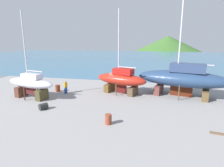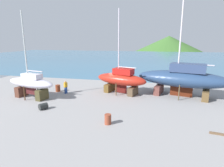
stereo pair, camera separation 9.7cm
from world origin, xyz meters
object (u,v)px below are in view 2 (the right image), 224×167
Objects in this scene: sailboat_far_slipway at (121,79)px; barrel_rust_mid at (29,83)px; sailboat_large_starboard at (31,83)px; barrel_by_slipway at (43,106)px; worker at (66,87)px; barrel_rust_near at (108,119)px; barrel_tipped_center at (58,88)px; sailboat_mid_port at (183,78)px.

sailboat_far_slipway is 13.34× the size of barrel_rust_mid.
barrel_rust_mid is at bearing -39.25° from sailboat_large_starboard.
barrel_by_slipway is at bearing 67.21° from sailboat_far_slipway.
barrel_by_slipway is (0.44, -5.72, -0.55)m from worker.
barrel_rust_near is at bearing 167.26° from sailboat_large_starboard.
barrel_tipped_center is 6.57m from barrel_by_slipway.
sailboat_far_slipway is 6.21× the size of worker.
sailboat_far_slipway is 0.57× the size of sailboat_mid_port.
sailboat_far_slipway is at bearing -143.99° from sailboat_large_starboard.
barrel_rust_mid is (-4.44, 5.50, -1.38)m from sailboat_large_starboard.
barrel_tipped_center is 1.15× the size of barrel_rust_mid.
worker is 1.99× the size of barrel_rust_near.
sailboat_far_slipway reaches higher than worker.
barrel_by_slipway is at bearing 109.47° from worker.
barrel_rust_near is (-6.70, -9.51, -1.82)m from sailboat_mid_port.
barrel_rust_near is 1.05× the size of barrel_by_slipway.
worker is at bearing 94.37° from barrel_by_slipway.
worker is 7.97m from barrel_rust_mid.
sailboat_far_slipway is at bearing -4.45° from barrel_rust_mid.
sailboat_large_starboard is 0.95× the size of sailboat_far_slipway.
sailboat_mid_port is (7.35, 0.32, 0.43)m from sailboat_far_slipway.
barrel_rust_near is (14.90, -10.30, 0.03)m from barrel_rust_mid.
barrel_rust_mid is (-6.01, 2.23, -0.06)m from barrel_tipped_center.
barrel_rust_mid is at bearing 13.42° from sailboat_far_slipway.
sailboat_large_starboard is at bearing -115.69° from barrel_tipped_center.
worker is 5.76m from barrel_by_slipway.
worker is 1.60m from barrel_tipped_center.
barrel_by_slipway is at bearing -73.46° from barrel_tipped_center.
sailboat_far_slipway is 12.39× the size of barrel_rust_near.
worker is (-6.81, -1.70, -0.95)m from sailboat_far_slipway.
barrel_rust_near is at bearing 149.96° from worker.
sailboat_far_slipway is at bearing 49.34° from barrel_by_slipway.
sailboat_large_starboard is 3.87m from barrel_tipped_center.
worker reaches higher than barrel_by_slipway.
barrel_tipped_center is at bearing 106.54° from barrel_by_slipway.
worker is (-14.15, -2.02, -1.38)m from sailboat_mid_port.
sailboat_far_slipway is 7.37m from sailboat_mid_port.
barrel_tipped_center reaches higher than barrel_rust_near.
barrel_rust_mid is at bearing 159.67° from barrel_tipped_center.
barrel_rust_near is (10.47, -4.80, -1.35)m from sailboat_large_starboard.
sailboat_large_starboard is at bearing 56.96° from worker.
barrel_by_slipway is at bearing 43.48° from sailboat_mid_port.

